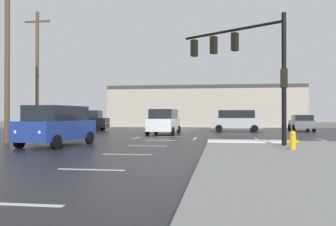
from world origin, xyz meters
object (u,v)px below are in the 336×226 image
at_px(suv_white, 164,121).
at_px(sedan_grey, 301,123).
at_px(sedan_tan, 76,123).
at_px(suv_blue, 57,125).
at_px(suv_silver, 236,120).
at_px(suv_black, 84,120).
at_px(traffic_signal_mast, 247,58).
at_px(utility_pole_far, 37,70).
at_px(utility_pole_mid, 7,52).
at_px(fire_hydrant, 293,140).

bearing_deg(suv_white, sedan_grey, 124.38).
xyz_separation_m(sedan_tan, suv_white, (7.99, -1.36, 0.24)).
xyz_separation_m(suv_blue, sedan_grey, (16.09, 19.20, -0.24)).
distance_m(suv_silver, suv_black, 14.98).
xyz_separation_m(traffic_signal_mast, suv_white, (-5.86, 9.74, -3.42)).
xyz_separation_m(sedan_grey, suv_white, (-12.35, -7.97, 0.24)).
distance_m(traffic_signal_mast, sedan_tan, 18.12).
bearing_deg(suv_black, suv_blue, -76.78).
relative_size(sedan_tan, utility_pole_far, 0.45).
relative_size(suv_white, utility_pole_far, 0.48).
bearing_deg(suv_black, utility_pole_mid, -87.93).
xyz_separation_m(fire_hydrant, utility_pole_far, (-18.09, 12.29, 4.78)).
bearing_deg(sedan_tan, fire_hydrant, -135.70).
height_order(traffic_signal_mast, suv_silver, traffic_signal_mast).
bearing_deg(sedan_tan, suv_silver, -73.45).
height_order(sedan_tan, utility_pole_far, utility_pole_far).
bearing_deg(traffic_signal_mast, fire_hydrant, 151.07).
distance_m(traffic_signal_mast, suv_white, 11.87).
distance_m(fire_hydrant, utility_pole_far, 22.39).
height_order(sedan_tan, suv_white, suv_white).
relative_size(suv_silver, suv_black, 0.98).
height_order(suv_white, utility_pole_mid, utility_pole_mid).
bearing_deg(utility_pole_mid, suv_white, 53.94).
distance_m(suv_silver, suv_white, 8.78).
relative_size(suv_silver, utility_pole_far, 0.48).
xyz_separation_m(traffic_signal_mast, suv_silver, (0.16, 16.12, -3.42)).
height_order(sedan_tan, utility_pole_mid, utility_pole_mid).
bearing_deg(suv_black, sedan_tan, -81.18).
relative_size(suv_blue, suv_white, 1.02).
xyz_separation_m(sedan_grey, utility_pole_mid, (-19.63, -17.96, 4.24)).
height_order(sedan_grey, utility_pole_far, utility_pole_far).
xyz_separation_m(traffic_signal_mast, utility_pole_far, (-16.47, 9.19, 0.81)).
distance_m(fire_hydrant, sedan_grey, 21.36).
relative_size(suv_blue, utility_pole_far, 0.49).
bearing_deg(sedan_tan, suv_blue, -164.53).
height_order(utility_pole_mid, utility_pole_far, utility_pole_far).
bearing_deg(sedan_tan, traffic_signal_mast, -131.88).
bearing_deg(suv_blue, traffic_signal_mast, 105.43).
relative_size(traffic_signal_mast, suv_blue, 1.27).
relative_size(fire_hydrant, suv_white, 0.16).
bearing_deg(suv_blue, fire_hydrant, 88.47).
bearing_deg(traffic_signal_mast, utility_pole_mid, 34.48).
distance_m(traffic_signal_mast, sedan_grey, 19.21).
xyz_separation_m(fire_hydrant, utility_pole_mid, (-14.77, 2.84, 4.56)).
bearing_deg(sedan_grey, utility_pole_far, 113.39).
distance_m(suv_blue, utility_pole_far, 13.39).
relative_size(suv_black, utility_pole_mid, 0.51).
height_order(traffic_signal_mast, sedan_tan, traffic_signal_mast).
bearing_deg(suv_silver, suv_black, -176.29).
distance_m(fire_hydrant, sedan_tan, 21.00).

